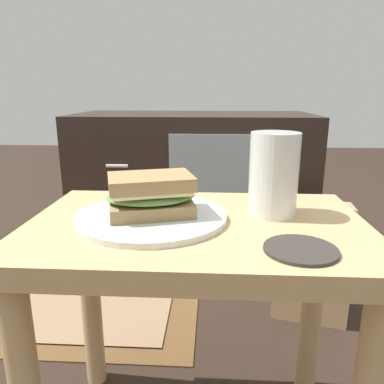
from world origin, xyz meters
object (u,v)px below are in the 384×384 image
at_px(plate, 152,216).
at_px(sandwich_front, 151,195).
at_px(tv_cabinet, 193,183).
at_px(coaster, 301,250).
at_px(paper_bag, 312,258).
at_px(beer_glass, 273,177).

bearing_deg(plate, sandwich_front, -90.00).
height_order(tv_cabinet, plate, tv_cabinet).
relative_size(plate, coaster, 2.53).
distance_m(tv_cabinet, plate, 0.96).
relative_size(tv_cabinet, coaster, 9.64).
bearing_deg(paper_bag, plate, -130.68).
bearing_deg(beer_glass, paper_bag, 64.96).
height_order(sandwich_front, beer_glass, beer_glass).
height_order(plate, sandwich_front, sandwich_front).
distance_m(sandwich_front, coaster, 0.25).
bearing_deg(coaster, beer_glass, 95.98).
bearing_deg(beer_glass, plate, -169.20).
distance_m(beer_glass, coaster, 0.17).
bearing_deg(plate, paper_bag, 49.32).
relative_size(sandwich_front, coaster, 1.68).
height_order(coaster, paper_bag, coaster).
xyz_separation_m(coaster, paper_bag, (0.19, 0.59, -0.29)).
bearing_deg(tv_cabinet, coaster, -79.17).
xyz_separation_m(plate, paper_bag, (0.41, 0.48, -0.29)).
relative_size(tv_cabinet, plate, 3.80).
distance_m(plate, coaster, 0.25).
bearing_deg(sandwich_front, beer_glass, 10.80).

